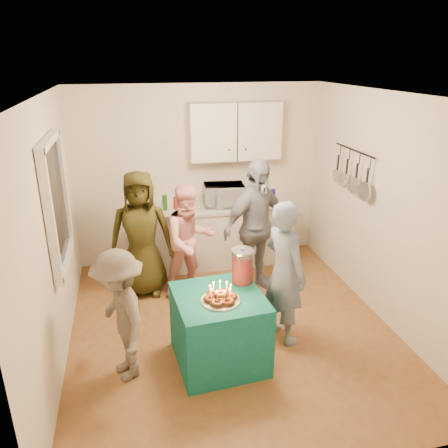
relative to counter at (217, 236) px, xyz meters
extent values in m
plane|color=brown|center=(-0.20, -1.70, -0.43)|extent=(4.00, 4.00, 0.00)
plane|color=white|center=(-0.20, -1.70, 2.17)|extent=(4.00, 4.00, 0.00)
plane|color=silver|center=(-0.20, 0.30, 0.87)|extent=(3.60, 3.60, 0.00)
plane|color=silver|center=(-2.00, -1.70, 0.87)|extent=(4.00, 4.00, 0.00)
plane|color=silver|center=(1.60, -1.70, 0.87)|extent=(4.00, 4.00, 0.00)
cube|color=black|center=(-1.97, -1.40, 1.12)|extent=(0.04, 1.00, 1.20)
cube|color=white|center=(0.00, 0.00, 0.00)|extent=(2.20, 0.58, 0.86)
cube|color=beige|center=(0.00, 0.00, 0.46)|extent=(2.24, 0.62, 0.05)
cube|color=white|center=(0.30, 0.15, 1.52)|extent=(1.30, 0.30, 0.80)
cube|color=black|center=(1.52, -1.00, 1.17)|extent=(0.12, 1.00, 0.60)
imported|color=white|center=(0.11, 0.00, 0.64)|extent=(0.61, 0.45, 0.31)
cube|color=#0F655E|center=(-0.46, -2.25, -0.05)|extent=(0.91, 0.91, 0.76)
cylinder|color=red|center=(-0.16, -2.02, 0.50)|extent=(0.22, 0.22, 0.34)
imported|color=#788DAF|center=(0.31, -2.00, 0.37)|extent=(0.56, 0.68, 1.60)
imported|color=#534D17|center=(-1.12, -0.64, 0.39)|extent=(0.86, 0.61, 1.65)
imported|color=pink|center=(-0.52, -0.79, 0.31)|extent=(0.84, 0.74, 1.48)
imported|color=#101C35|center=(0.32, -0.87, 0.45)|extent=(1.12, 0.86, 1.76)
imported|color=#574F46|center=(-1.40, -2.25, 0.24)|extent=(0.70, 0.96, 1.33)
camera|label=1|loc=(-1.24, -5.88, 2.51)|focal=35.00mm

